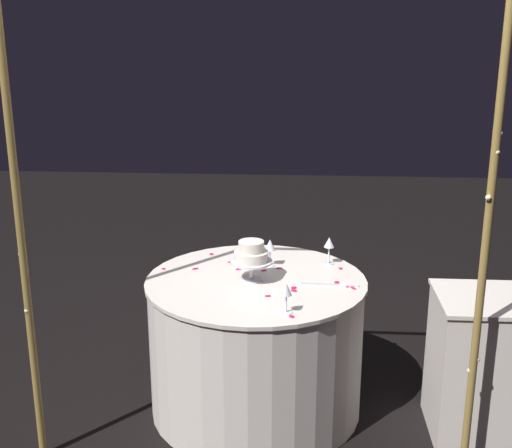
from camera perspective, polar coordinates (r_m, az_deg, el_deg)
name	(u,v)px	position (r m, az deg, el deg)	size (l,w,h in m)	color
ground_plane	(256,405)	(3.85, 0.00, -15.20)	(12.00, 12.00, 0.00)	black
decorative_arch	(248,141)	(2.79, -0.71, 7.11)	(2.08, 0.06, 2.44)	olive
main_table	(256,344)	(3.66, 0.00, -10.21)	(1.16, 1.16, 0.75)	silver
side_table	(479,366)	(3.63, 18.51, -11.40)	(0.48, 0.48, 0.75)	silver
tiered_cake	(251,255)	(3.45, -0.41, -2.65)	(0.22, 0.22, 0.21)	silver
wine_glass_0	(270,246)	(3.68, 1.20, -1.92)	(0.06, 0.06, 0.15)	silver
wine_glass_1	(329,244)	(3.72, 6.26, -1.72)	(0.06, 0.06, 0.15)	silver
wine_glass_2	(286,291)	(3.08, 2.60, -5.77)	(0.06, 0.06, 0.15)	silver
cake_knife	(333,285)	(3.45, 6.61, -5.17)	(0.30, 0.04, 0.01)	silver
rose_petal_0	(294,288)	(3.40, 3.24, -5.45)	(0.04, 0.03, 0.00)	#C61951
rose_petal_1	(337,282)	(3.49, 6.91, -4.96)	(0.04, 0.03, 0.00)	#C61951
rose_petal_2	(352,287)	(3.44, 8.21, -5.36)	(0.03, 0.02, 0.00)	#C61951
rose_petal_3	(292,316)	(3.08, 3.07, -7.88)	(0.03, 0.02, 0.00)	#C61951
rose_petal_4	(229,262)	(3.76, -2.29, -3.26)	(0.03, 0.02, 0.00)	#C61951
rose_petal_5	(256,254)	(3.89, 0.01, -2.56)	(0.04, 0.03, 0.00)	#C61951
rose_petal_6	(164,269)	(3.69, -7.89, -3.80)	(0.03, 0.02, 0.00)	#C61951
rose_petal_7	(195,269)	(3.67, -5.20, -3.81)	(0.04, 0.03, 0.00)	#C61951
rose_petal_8	(268,296)	(3.30, 1.01, -6.15)	(0.03, 0.02, 0.00)	#C61951
rose_petal_9	(341,268)	(3.69, 7.23, -3.77)	(0.03, 0.02, 0.00)	#C61951
rose_petal_10	(211,254)	(3.90, -3.82, -2.57)	(0.03, 0.02, 0.00)	#C61951
rose_petal_11	(279,268)	(3.67, 2.01, -3.79)	(0.04, 0.03, 0.00)	#C61951
rose_petal_12	(354,289)	(3.42, 8.36, -5.47)	(0.03, 0.02, 0.00)	#C61951
rose_petal_13	(264,270)	(3.63, 0.67, -3.98)	(0.03, 0.02, 0.00)	#C61951
rose_petal_14	(348,287)	(3.45, 7.81, -5.31)	(0.03, 0.02, 0.00)	#C61951
rose_petal_15	(239,269)	(3.65, -1.48, -3.86)	(0.04, 0.03, 0.00)	#C61951
rose_petal_16	(294,291)	(3.37, 3.25, -5.70)	(0.04, 0.03, 0.00)	#C61951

